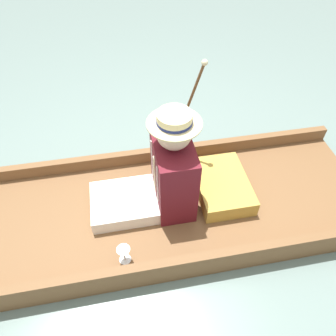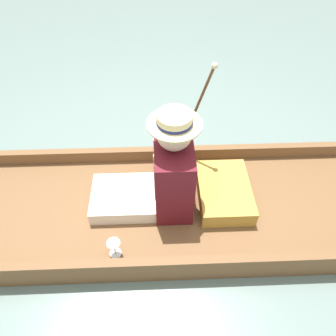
% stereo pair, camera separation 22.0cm
% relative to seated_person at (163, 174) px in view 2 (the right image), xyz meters
% --- Properties ---
extents(ground_plane, '(16.00, 16.00, 0.00)m').
position_rel_seated_person_xyz_m(ground_plane, '(-0.04, 0.01, -0.41)').
color(ground_plane, slate).
extents(punt_boat, '(1.06, 3.11, 0.22)m').
position_rel_seated_person_xyz_m(punt_boat, '(-0.04, 0.01, -0.34)').
color(punt_boat, brown).
rests_on(punt_boat, ground_plane).
extents(seat_cushion, '(0.54, 0.38, 0.13)m').
position_rel_seated_person_xyz_m(seat_cushion, '(0.02, -0.46, -0.24)').
color(seat_cushion, '#B7933D').
rests_on(seat_cushion, punt_boat).
extents(seated_person, '(0.44, 0.77, 0.81)m').
position_rel_seated_person_xyz_m(seated_person, '(0.00, 0.00, 0.00)').
color(seated_person, white).
rests_on(seated_person, punt_boat).
extents(teddy_bear, '(0.27, 0.16, 0.38)m').
position_rel_seated_person_xyz_m(teddy_bear, '(0.35, -0.08, -0.12)').
color(teddy_bear, beige).
rests_on(teddy_bear, punt_boat).
extents(wine_glass, '(0.09, 0.09, 0.13)m').
position_rel_seated_person_xyz_m(wine_glass, '(-0.42, 0.33, -0.20)').
color(wine_glass, silver).
rests_on(wine_glass, punt_boat).
extents(walking_cane, '(0.04, 0.29, 0.92)m').
position_rel_seated_person_xyz_m(walking_cane, '(0.39, -0.25, 0.23)').
color(walking_cane, brown).
rests_on(walking_cane, punt_boat).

